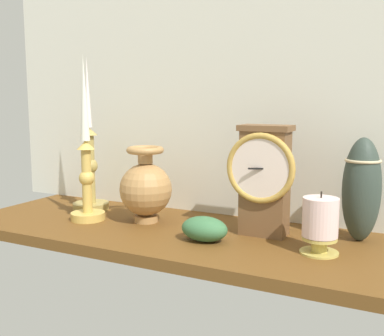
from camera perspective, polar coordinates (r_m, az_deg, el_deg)
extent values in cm
cube|color=brown|center=(104.15, -2.35, -8.13)|extent=(100.00, 36.00, 2.40)
cube|color=silver|center=(116.44, 2.08, 10.39)|extent=(120.00, 2.00, 65.00)
cube|color=brown|center=(98.60, 8.89, -1.88)|extent=(9.58, 5.69, 22.00)
cube|color=brown|center=(97.24, 9.05, 4.87)|extent=(10.73, 6.37, 1.20)
torus|color=gold|center=(94.97, 8.33, -0.03)|extent=(14.52, 1.32, 14.52)
cylinder|color=#F4DDCD|center=(94.88, 8.32, -0.04)|extent=(12.15, 0.40, 12.15)
cube|color=black|center=(94.60, 8.26, -0.06)|extent=(4.33, 2.77, 0.30)
cylinder|color=gold|center=(114.19, -12.61, -5.76)|extent=(8.09, 8.09, 1.80)
cylinder|color=gold|center=(112.46, -12.75, -1.57)|extent=(2.30, 2.30, 15.11)
sphere|color=gold|center=(112.34, -12.76, -1.19)|extent=(3.68, 3.68, 3.68)
cone|color=gold|center=(111.34, -12.89, 2.77)|extent=(4.17, 4.17, 2.00)
cone|color=white|center=(110.86, -13.07, 8.33)|extent=(2.19, 2.19, 19.61)
cylinder|color=#A8934C|center=(124.69, -12.25, -4.56)|extent=(9.31, 9.31, 1.80)
cylinder|color=#A8934C|center=(122.92, -12.39, -0.14)|extent=(2.54, 2.54, 17.60)
sphere|color=#A8934C|center=(122.80, -12.40, 0.26)|extent=(4.07, 4.07, 4.07)
cone|color=#A8934C|center=(121.89, -12.53, 4.42)|extent=(4.44, 4.44, 2.00)
cone|color=white|center=(121.65, -12.68, 9.02)|extent=(1.85, 1.85, 17.58)
cylinder|color=#AE7F49|center=(110.20, -5.63, -6.16)|extent=(5.49, 5.49, 1.60)
sphere|color=#AE7F49|center=(108.68, -5.68, -2.63)|extent=(12.21, 12.21, 12.21)
cylinder|color=#AE7F49|center=(107.50, -5.74, 1.38)|extent=(3.42, 3.42, 3.11)
torus|color=#AE7F49|center=(107.32, -5.75, 2.20)|extent=(8.64, 8.64, 1.56)
cylinder|color=tan|center=(90.78, 15.31, -9.17)|extent=(2.87, 2.87, 2.91)
cylinder|color=tan|center=(91.10, 15.28, -9.81)|extent=(7.18, 7.18, 0.80)
cylinder|color=tan|center=(90.36, 15.34, -8.29)|extent=(6.46, 6.46, 0.60)
cylinder|color=beige|center=(89.31, 15.44, -5.81)|extent=(6.57, 6.57, 7.25)
cylinder|color=black|center=(88.40, 15.55, -3.16)|extent=(0.30, 0.30, 1.20)
ellipsoid|color=#313E35|center=(99.18, 20.04, -2.51)|extent=(7.58, 7.58, 21.03)
torus|color=#CCB78C|center=(98.29, 20.21, 0.86)|extent=(7.05, 7.05, 0.60)
ellipsoid|color=#396C41|center=(94.81, 1.53, -7.46)|extent=(9.77, 6.84, 5.02)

